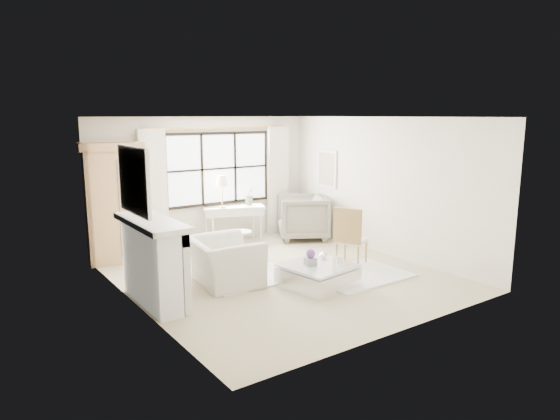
% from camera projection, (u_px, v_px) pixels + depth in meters
% --- Properties ---
extents(floor, '(5.50, 5.50, 0.00)m').
position_uv_depth(floor, '(280.00, 275.00, 8.64)').
color(floor, '#C6B793').
rests_on(floor, ground).
extents(ceiling, '(5.50, 5.50, 0.00)m').
position_uv_depth(ceiling, '(280.00, 117.00, 8.13)').
color(ceiling, silver).
rests_on(ceiling, ground).
extents(wall_back, '(5.00, 0.00, 5.00)m').
position_uv_depth(wall_back, '(206.00, 181.00, 10.60)').
color(wall_back, beige).
rests_on(wall_back, ground).
extents(wall_front, '(5.00, 0.00, 5.00)m').
position_uv_depth(wall_front, '(407.00, 229.00, 6.17)').
color(wall_front, beige).
rests_on(wall_front, ground).
extents(wall_left, '(0.00, 5.50, 5.50)m').
position_uv_depth(wall_left, '(134.00, 215.00, 6.98)').
color(wall_left, white).
rests_on(wall_left, ground).
extents(wall_right, '(0.00, 5.50, 5.50)m').
position_uv_depth(wall_right, '(384.00, 187.00, 9.79)').
color(wall_right, silver).
rests_on(wall_right, ground).
extents(window_pane, '(2.40, 0.02, 1.50)m').
position_uv_depth(window_pane, '(219.00, 169.00, 10.71)').
color(window_pane, silver).
rests_on(window_pane, wall_back).
extents(window_frame, '(2.50, 0.04, 1.50)m').
position_uv_depth(window_frame, '(219.00, 169.00, 10.70)').
color(window_frame, black).
rests_on(window_frame, wall_back).
extents(curtain_rod, '(3.30, 0.04, 0.04)m').
position_uv_depth(curtain_rod, '(219.00, 128.00, 10.50)').
color(curtain_rod, gold).
rests_on(curtain_rod, wall_back).
extents(curtain_left, '(0.55, 0.10, 2.47)m').
position_uv_depth(curtain_left, '(154.00, 192.00, 9.87)').
color(curtain_left, white).
rests_on(curtain_left, ground).
extents(curtain_right, '(0.55, 0.10, 2.47)m').
position_uv_depth(curtain_right, '(278.00, 181.00, 11.56)').
color(curtain_right, silver).
rests_on(curtain_right, ground).
extents(fireplace, '(0.58, 1.66, 1.26)m').
position_uv_depth(fireplace, '(152.00, 261.00, 7.24)').
color(fireplace, silver).
rests_on(fireplace, ground).
extents(mirror_frame, '(0.05, 1.15, 0.95)m').
position_uv_depth(mirror_frame, '(134.00, 181.00, 6.91)').
color(mirror_frame, white).
rests_on(mirror_frame, wall_left).
extents(mirror_glass, '(0.02, 1.00, 0.80)m').
position_uv_depth(mirror_glass, '(136.00, 180.00, 6.92)').
color(mirror_glass, silver).
rests_on(mirror_glass, wall_left).
extents(art_frame, '(0.04, 0.62, 0.82)m').
position_uv_depth(art_frame, '(327.00, 169.00, 11.11)').
color(art_frame, silver).
rests_on(art_frame, wall_right).
extents(art_canvas, '(0.01, 0.52, 0.72)m').
position_uv_depth(art_canvas, '(326.00, 169.00, 11.10)').
color(art_canvas, '#B3A58B').
rests_on(art_canvas, wall_right).
extents(mantel_lamp, '(0.22, 0.22, 0.51)m').
position_uv_depth(mantel_lamp, '(136.00, 188.00, 7.51)').
color(mantel_lamp, black).
rests_on(mantel_lamp, fireplace).
extents(armoire, '(1.22, 0.88, 2.24)m').
position_uv_depth(armoire, '(114.00, 202.00, 9.29)').
color(armoire, tan).
rests_on(armoire, floor).
extents(console_table, '(1.38, 0.87, 0.80)m').
position_uv_depth(console_table, '(234.00, 225.00, 10.79)').
color(console_table, white).
rests_on(console_table, floor).
extents(console_lamp, '(0.28, 0.28, 0.69)m').
position_uv_depth(console_lamp, '(222.00, 182.00, 10.44)').
color(console_lamp, '#AD7D3C').
rests_on(console_lamp, console_table).
extents(orchid_plant, '(0.30, 0.28, 0.44)m').
position_uv_depth(orchid_plant, '(250.00, 195.00, 10.88)').
color(orchid_plant, '#536B47').
rests_on(orchid_plant, console_table).
extents(side_table, '(0.40, 0.40, 0.51)m').
position_uv_depth(side_table, '(242.00, 240.00, 9.75)').
color(side_table, white).
rests_on(side_table, floor).
extents(rug_left, '(1.58, 1.12, 0.03)m').
position_uv_depth(rug_left, '(250.00, 278.00, 8.45)').
color(rug_left, silver).
rests_on(rug_left, floor).
extents(rug_right, '(1.68, 1.27, 0.03)m').
position_uv_depth(rug_right, '(358.00, 275.00, 8.60)').
color(rug_right, white).
rests_on(rug_right, floor).
extents(club_armchair, '(1.15, 1.28, 0.76)m').
position_uv_depth(club_armchair, '(224.00, 262.00, 8.13)').
color(club_armchair, beige).
rests_on(club_armchair, floor).
extents(wingback_chair, '(1.46, 1.45, 0.98)m').
position_uv_depth(wingback_chair, '(303.00, 217.00, 11.12)').
color(wingback_chair, gray).
rests_on(wingback_chair, floor).
extents(french_chair, '(0.64, 0.64, 1.08)m').
position_uv_depth(french_chair, '(351.00, 249.00, 9.18)').
color(french_chair, '#9F7B43').
rests_on(french_chair, floor).
extents(coffee_table, '(1.14, 1.14, 0.38)m').
position_uv_depth(coffee_table, '(318.00, 276.00, 8.02)').
color(coffee_table, white).
rests_on(coffee_table, floor).
extents(planter_box, '(0.19, 0.19, 0.12)m').
position_uv_depth(planter_box, '(310.00, 262.00, 7.91)').
color(planter_box, slate).
rests_on(planter_box, coffee_table).
extents(planter_flowers, '(0.14, 0.14, 0.14)m').
position_uv_depth(planter_flowers, '(311.00, 254.00, 7.89)').
color(planter_flowers, '#61327E').
rests_on(planter_flowers, planter_box).
extents(pillar_candle, '(0.08, 0.08, 0.12)m').
position_uv_depth(pillar_candle, '(339.00, 260.00, 8.02)').
color(pillar_candle, white).
rests_on(pillar_candle, coffee_table).
extents(coffee_vase, '(0.14, 0.14, 0.15)m').
position_uv_depth(coffee_vase, '(323.00, 254.00, 8.29)').
color(coffee_vase, silver).
rests_on(coffee_vase, coffee_table).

